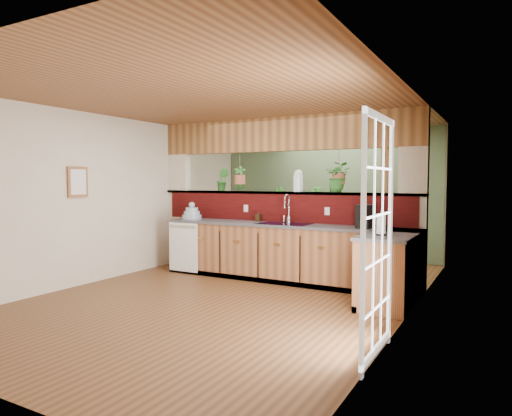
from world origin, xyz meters
The scene contains 28 objects.
ground centered at (0.00, 0.00, 0.00)m, with size 4.60×7.00×0.01m, color #56331A.
ceiling centered at (0.00, 0.00, 2.60)m, with size 4.60×7.00×0.01m, color brown.
wall_back centered at (0.00, 3.50, 1.30)m, with size 4.60×0.02×2.60m, color beige.
wall_left centered at (-2.30, 0.00, 1.30)m, with size 0.02×7.00×2.60m, color beige.
wall_right centered at (2.30, 0.00, 1.30)m, with size 0.02×7.00×2.60m, color beige.
pass_through_partition centered at (0.03, 1.35, 1.19)m, with size 4.60×0.21×2.60m.
pass_through_ledge centered at (0.00, 1.35, 1.37)m, with size 4.60×0.21×0.04m, color brown.
header_beam centered at (0.00, 1.35, 2.33)m, with size 4.60×0.15×0.55m, color brown.
sage_backwall centered at (0.00, 3.48, 1.30)m, with size 4.55×0.02×2.55m, color #4E6444.
countertop centered at (0.84, 0.87, 0.45)m, with size 4.14×1.52×0.90m.
dishwasher centered at (-1.48, 0.66, 0.46)m, with size 0.58×0.03×0.82m.
navy_sink centered at (0.25, 0.98, 0.82)m, with size 0.82×0.50×0.18m.
french_door centered at (2.27, -1.30, 1.05)m, with size 0.06×1.02×2.16m, color white.
framed_print centered at (-2.27, -0.80, 1.55)m, with size 0.04×0.35×0.45m.
faucet centered at (0.23, 1.13, 1.15)m, with size 0.20×0.20×0.46m.
dish_stack centered at (-1.54, 0.98, 0.99)m, with size 0.34×0.34×0.30m.
soap_dispenser centered at (-0.29, 1.13, 0.99)m, with size 0.08×0.08×0.18m, color #352413.
coffee_maker centered at (1.53, 0.95, 1.05)m, with size 0.18×0.30×0.33m.
paper_towel centered at (1.93, 0.21, 1.03)m, with size 0.13×0.13×0.28m.
glass_jar centered at (0.32, 1.35, 1.57)m, with size 0.16×0.16×0.35m.
ledge_plant_left centered at (-1.13, 1.35, 1.59)m, with size 0.22×0.18×0.40m, color #276121.
ledge_plant_right centered at (0.95, 1.35, 1.60)m, with size 0.23×0.23×0.42m, color #276121.
hanging_plant_a centered at (-0.78, 1.35, 1.75)m, with size 0.25×0.21×0.54m.
hanging_plant_b centered at (1.00, 1.35, 1.82)m, with size 0.41×0.36×0.54m.
shelving_console centered at (-0.54, 3.25, 0.50)m, with size 1.47×0.39×0.98m, color black.
shelf_plant_a centered at (-0.97, 3.25, 1.23)m, with size 0.25×0.17×0.47m, color #276121.
shelf_plant_b centered at (-0.13, 3.25, 1.23)m, with size 0.27×0.27×0.48m, color #276121.
floor_plant centered at (0.60, 2.45, 0.39)m, with size 0.70×0.61×0.78m, color #276121.
Camera 1 is at (3.29, -5.40, 1.57)m, focal length 32.00 mm.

